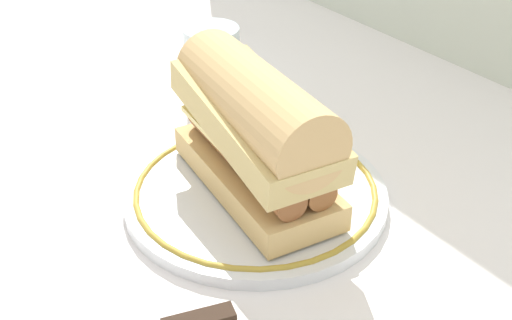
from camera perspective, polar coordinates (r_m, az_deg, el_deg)
ground_plane at (r=0.63m, az=0.89°, el=-4.15°), size 1.50×1.50×0.00m
plate at (r=0.64m, az=0.00°, el=-2.81°), size 0.25×0.25×0.01m
sausage_sandwich at (r=0.60m, az=0.00°, el=2.72°), size 0.20×0.11×0.12m
drinking_glass at (r=0.81m, az=-3.74°, el=7.75°), size 0.07×0.07×0.09m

